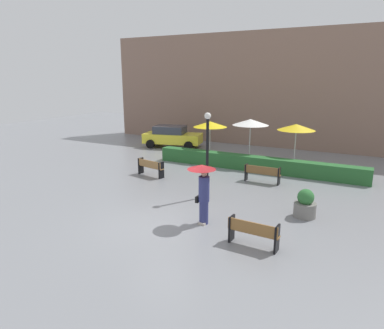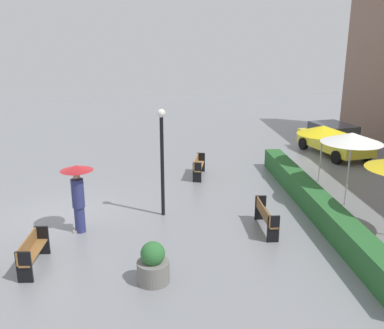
{
  "view_description": "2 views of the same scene",
  "coord_description": "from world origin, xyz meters",
  "px_view_note": "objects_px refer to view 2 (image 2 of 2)",
  "views": [
    {
      "loc": [
        6.27,
        -9.74,
        5.04
      ],
      "look_at": [
        -0.92,
        3.87,
        1.17
      ],
      "focal_mm": 32.64,
      "sensor_mm": 36.0,
      "label": 1
    },
    {
      "loc": [
        13.74,
        3.07,
        5.86
      ],
      "look_at": [
        -0.48,
        4.24,
        1.57
      ],
      "focal_mm": 40.16,
      "sensor_mm": 36.0,
      "label": 2
    }
  ],
  "objects_px": {
    "lamp_post": "(162,151)",
    "parked_car": "(334,139)",
    "pedestrian_with_umbrella": "(78,189)",
    "patio_umbrella_yellow": "(323,130)",
    "planter_pot": "(153,265)",
    "bench_far_left": "(198,165)",
    "patio_umbrella_white": "(352,138)",
    "bench_back_row": "(265,215)",
    "bench_near_right": "(32,250)"
  },
  "relations": [
    {
      "from": "pedestrian_with_umbrella",
      "to": "parked_car",
      "type": "relative_size",
      "value": 0.47
    },
    {
      "from": "bench_near_right",
      "to": "parked_car",
      "type": "height_order",
      "value": "parked_car"
    },
    {
      "from": "parked_car",
      "to": "pedestrian_with_umbrella",
      "type": "bearing_deg",
      "value": -54.58
    },
    {
      "from": "bench_near_right",
      "to": "parked_car",
      "type": "xyz_separation_m",
      "value": [
        -10.26,
        12.31,
        0.32
      ]
    },
    {
      "from": "bench_far_left",
      "to": "bench_back_row",
      "type": "bearing_deg",
      "value": 15.87
    },
    {
      "from": "lamp_post",
      "to": "patio_umbrella_white",
      "type": "distance_m",
      "value": 6.57
    },
    {
      "from": "bench_near_right",
      "to": "patio_umbrella_white",
      "type": "relative_size",
      "value": 0.6
    },
    {
      "from": "bench_back_row",
      "to": "patio_umbrella_yellow",
      "type": "bearing_deg",
      "value": 142.42
    },
    {
      "from": "bench_back_row",
      "to": "pedestrian_with_umbrella",
      "type": "height_order",
      "value": "pedestrian_with_umbrella"
    },
    {
      "from": "patio_umbrella_yellow",
      "to": "parked_car",
      "type": "distance_m",
      "value": 4.93
    },
    {
      "from": "bench_near_right",
      "to": "patio_umbrella_yellow",
      "type": "height_order",
      "value": "patio_umbrella_yellow"
    },
    {
      "from": "patio_umbrella_white",
      "to": "pedestrian_with_umbrella",
      "type": "bearing_deg",
      "value": -81.26
    },
    {
      "from": "patio_umbrella_yellow",
      "to": "patio_umbrella_white",
      "type": "distance_m",
      "value": 2.6
    },
    {
      "from": "planter_pot",
      "to": "parked_car",
      "type": "bearing_deg",
      "value": 140.77
    },
    {
      "from": "pedestrian_with_umbrella",
      "to": "planter_pot",
      "type": "xyz_separation_m",
      "value": [
        3.09,
        2.27,
        -0.92
      ]
    },
    {
      "from": "bench_far_left",
      "to": "bench_back_row",
      "type": "relative_size",
      "value": 0.95
    },
    {
      "from": "bench_near_right",
      "to": "patio_umbrella_white",
      "type": "xyz_separation_m",
      "value": [
        -3.54,
        10.02,
        1.99
      ]
    },
    {
      "from": "bench_back_row",
      "to": "pedestrian_with_umbrella",
      "type": "relative_size",
      "value": 0.83
    },
    {
      "from": "bench_far_left",
      "to": "bench_back_row",
      "type": "distance_m",
      "value": 5.73
    },
    {
      "from": "bench_far_left",
      "to": "pedestrian_with_umbrella",
      "type": "height_order",
      "value": "pedestrian_with_umbrella"
    },
    {
      "from": "planter_pot",
      "to": "parked_car",
      "type": "distance_m",
      "value": 14.49
    },
    {
      "from": "lamp_post",
      "to": "parked_car",
      "type": "height_order",
      "value": "lamp_post"
    },
    {
      "from": "lamp_post",
      "to": "patio_umbrella_yellow",
      "type": "xyz_separation_m",
      "value": [
        -2.93,
        6.55,
        -0.04
      ]
    },
    {
      "from": "planter_pot",
      "to": "patio_umbrella_white",
      "type": "bearing_deg",
      "value": 123.18
    },
    {
      "from": "bench_near_right",
      "to": "bench_far_left",
      "type": "height_order",
      "value": "bench_far_left"
    },
    {
      "from": "bench_far_left",
      "to": "parked_car",
      "type": "distance_m",
      "value": 7.86
    },
    {
      "from": "pedestrian_with_umbrella",
      "to": "parked_car",
      "type": "distance_m",
      "value": 14.04
    },
    {
      "from": "planter_pot",
      "to": "parked_car",
      "type": "xyz_separation_m",
      "value": [
        -11.22,
        9.16,
        0.35
      ]
    },
    {
      "from": "planter_pot",
      "to": "lamp_post",
      "type": "distance_m",
      "value": 4.53
    },
    {
      "from": "patio_umbrella_yellow",
      "to": "parked_car",
      "type": "relative_size",
      "value": 0.53
    },
    {
      "from": "bench_far_left",
      "to": "lamp_post",
      "type": "bearing_deg",
      "value": -21.53
    },
    {
      "from": "bench_far_left",
      "to": "patio_umbrella_white",
      "type": "bearing_deg",
      "value": 53.34
    },
    {
      "from": "bench_back_row",
      "to": "lamp_post",
      "type": "bearing_deg",
      "value": -115.13
    },
    {
      "from": "bench_far_left",
      "to": "bench_back_row",
      "type": "height_order",
      "value": "bench_far_left"
    },
    {
      "from": "planter_pot",
      "to": "bench_near_right",
      "type": "bearing_deg",
      "value": -106.81
    },
    {
      "from": "bench_back_row",
      "to": "patio_umbrella_yellow",
      "type": "relative_size",
      "value": 0.74
    },
    {
      "from": "bench_near_right",
      "to": "bench_back_row",
      "type": "xyz_separation_m",
      "value": [
        -1.72,
        6.63,
        0.01
      ]
    },
    {
      "from": "bench_back_row",
      "to": "lamp_post",
      "type": "distance_m",
      "value": 3.9
    },
    {
      "from": "bench_back_row",
      "to": "planter_pot",
      "type": "distance_m",
      "value": 4.39
    },
    {
      "from": "lamp_post",
      "to": "patio_umbrella_yellow",
      "type": "bearing_deg",
      "value": 114.08
    },
    {
      "from": "lamp_post",
      "to": "bench_far_left",
      "type": "bearing_deg",
      "value": 158.47
    },
    {
      "from": "pedestrian_with_umbrella",
      "to": "lamp_post",
      "type": "distance_m",
      "value": 2.93
    },
    {
      "from": "pedestrian_with_umbrella",
      "to": "bench_back_row",
      "type": "bearing_deg",
      "value": 85.89
    },
    {
      "from": "pedestrian_with_umbrella",
      "to": "planter_pot",
      "type": "distance_m",
      "value": 3.94
    },
    {
      "from": "bench_far_left",
      "to": "planter_pot",
      "type": "height_order",
      "value": "planter_pot"
    },
    {
      "from": "lamp_post",
      "to": "bench_back_row",
      "type": "bearing_deg",
      "value": 64.87
    },
    {
      "from": "bench_near_right",
      "to": "pedestrian_with_umbrella",
      "type": "bearing_deg",
      "value": 157.59
    },
    {
      "from": "bench_back_row",
      "to": "pedestrian_with_umbrella",
      "type": "bearing_deg",
      "value": -94.11
    },
    {
      "from": "parked_car",
      "to": "patio_umbrella_yellow",
      "type": "bearing_deg",
      "value": -29.0
    },
    {
      "from": "pedestrian_with_umbrella",
      "to": "patio_umbrella_yellow",
      "type": "height_order",
      "value": "patio_umbrella_yellow"
    }
  ]
}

